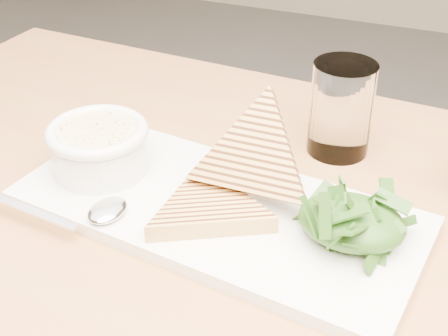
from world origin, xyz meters
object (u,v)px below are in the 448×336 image
at_px(table_top, 267,295).
at_px(soup_bowl, 100,153).
at_px(platter, 217,210).
at_px(glass_near, 341,109).

xyz_separation_m(table_top, soup_bowl, (-0.24, 0.09, 0.06)).
distance_m(platter, soup_bowl, 0.16).
bearing_deg(glass_near, soup_bowl, -144.44).
xyz_separation_m(platter, soup_bowl, (-0.15, 0.01, 0.03)).
bearing_deg(soup_bowl, glass_near, 35.56).
distance_m(platter, glass_near, 0.21).
relative_size(table_top, soup_bowl, 11.86).
bearing_deg(soup_bowl, platter, -4.82).
bearing_deg(table_top, soup_bowl, 159.56).
relative_size(table_top, glass_near, 11.02).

